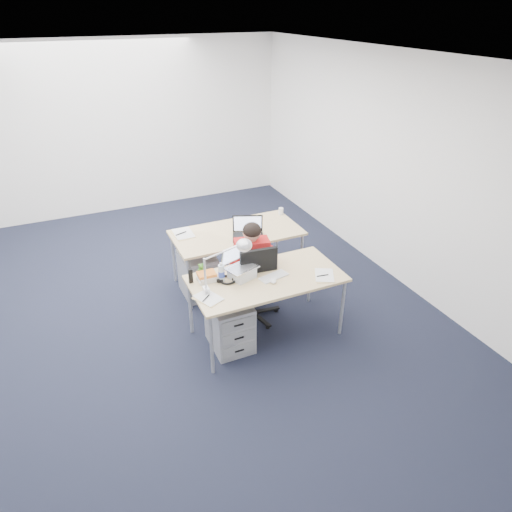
# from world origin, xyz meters

# --- Properties ---
(floor) EXTENTS (7.00, 7.00, 0.00)m
(floor) POSITION_xyz_m (0.00, 0.00, 0.00)
(floor) COLOR black
(floor) RESTS_ON ground
(room) EXTENTS (6.02, 7.02, 2.80)m
(room) POSITION_xyz_m (0.00, 0.00, 1.71)
(room) COLOR white
(room) RESTS_ON ground
(desk_near) EXTENTS (1.60, 0.80, 0.73)m
(desk_near) POSITION_xyz_m (0.90, -0.75, 0.68)
(desk_near) COLOR tan
(desk_near) RESTS_ON ground
(desk_far) EXTENTS (1.60, 0.80, 0.73)m
(desk_far) POSITION_xyz_m (1.03, 0.39, 0.68)
(desk_far) COLOR tan
(desk_far) RESTS_ON ground
(office_chair) EXTENTS (0.69, 0.69, 1.00)m
(office_chair) POSITION_xyz_m (0.90, -0.43, 0.28)
(office_chair) COLOR black
(office_chair) RESTS_ON ground
(seated_person) EXTENTS (0.45, 0.70, 1.20)m
(seated_person) POSITION_xyz_m (0.93, -0.26, 0.60)
(seated_person) COLOR red
(seated_person) RESTS_ON ground
(drawer_pedestal_near) EXTENTS (0.40, 0.50, 0.55)m
(drawer_pedestal_near) POSITION_xyz_m (0.47, -0.78, 0.28)
(drawer_pedestal_near) COLOR #A9ABAF
(drawer_pedestal_near) RESTS_ON ground
(drawer_pedestal_far) EXTENTS (0.40, 0.50, 0.55)m
(drawer_pedestal_far) POSITION_xyz_m (0.48, 0.33, 0.28)
(drawer_pedestal_far) COLOR #A9ABAF
(drawer_pedestal_far) RESTS_ON ground
(silver_laptop) EXTENTS (0.37, 0.33, 0.33)m
(silver_laptop) POSITION_xyz_m (0.67, -0.65, 0.90)
(silver_laptop) COLOR silver
(silver_laptop) RESTS_ON desk_near
(wireless_keyboard) EXTENTS (0.34, 0.20, 0.02)m
(wireless_keyboard) POSITION_xyz_m (0.98, -0.77, 0.74)
(wireless_keyboard) COLOR white
(wireless_keyboard) RESTS_ON desk_near
(computer_mouse) EXTENTS (0.09, 0.12, 0.04)m
(computer_mouse) POSITION_xyz_m (0.93, -0.86, 0.75)
(computer_mouse) COLOR white
(computer_mouse) RESTS_ON desk_near
(headphones) EXTENTS (0.27, 0.23, 0.04)m
(headphones) POSITION_xyz_m (0.51, -0.64, 0.75)
(headphones) COLOR black
(headphones) RESTS_ON desk_near
(can_koozie) EXTENTS (0.08, 0.08, 0.11)m
(can_koozie) POSITION_xyz_m (0.59, -0.62, 0.79)
(can_koozie) COLOR #161D45
(can_koozie) RESTS_ON desk_near
(water_bottle) EXTENTS (0.07, 0.07, 0.22)m
(water_bottle) POSITION_xyz_m (0.45, -0.62, 0.84)
(water_bottle) COLOR silver
(water_bottle) RESTS_ON desk_near
(bear_figurine) EXTENTS (0.08, 0.07, 0.15)m
(bear_figurine) POSITION_xyz_m (0.30, -0.44, 0.80)
(bear_figurine) COLOR #246E1D
(bear_figurine) RESTS_ON desk_near
(book_stack) EXTENTS (0.24, 0.21, 0.09)m
(book_stack) POSITION_xyz_m (0.32, -0.55, 0.77)
(book_stack) COLOR silver
(book_stack) RESTS_ON desk_near
(cordless_phone) EXTENTS (0.04, 0.03, 0.16)m
(cordless_phone) POSITION_xyz_m (0.15, -0.52, 0.81)
(cordless_phone) COLOR black
(cordless_phone) RESTS_ON desk_near
(papers_left) EXTENTS (0.28, 0.32, 0.01)m
(papers_left) POSITION_xyz_m (0.22, -0.87, 0.73)
(papers_left) COLOR #DCBE7F
(papers_left) RESTS_ON desk_near
(papers_right) EXTENTS (0.29, 0.33, 0.01)m
(papers_right) POSITION_xyz_m (1.47, -0.98, 0.73)
(papers_right) COLOR #DCBE7F
(papers_right) RESTS_ON desk_near
(sunglasses) EXTENTS (0.11, 0.05, 0.02)m
(sunglasses) POSITION_xyz_m (1.01, -0.50, 0.74)
(sunglasses) COLOR black
(sunglasses) RESTS_ON desk_near
(desk_lamp) EXTENTS (0.47, 0.18, 0.53)m
(desk_lamp) POSITION_xyz_m (0.39, -0.77, 1.00)
(desk_lamp) COLOR silver
(desk_lamp) RESTS_ON desk_near
(dark_laptop) EXTENTS (0.48, 0.47, 0.27)m
(dark_laptop) POSITION_xyz_m (1.09, 0.18, 0.86)
(dark_laptop) COLOR black
(dark_laptop) RESTS_ON desk_far
(far_cup) EXTENTS (0.08, 0.08, 0.09)m
(far_cup) POSITION_xyz_m (1.78, 0.64, 0.78)
(far_cup) COLOR white
(far_cup) RESTS_ON desk_far
(far_papers) EXTENTS (0.23, 0.33, 0.01)m
(far_papers) POSITION_xyz_m (0.39, 0.59, 0.73)
(far_papers) COLOR white
(far_papers) RESTS_ON desk_far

